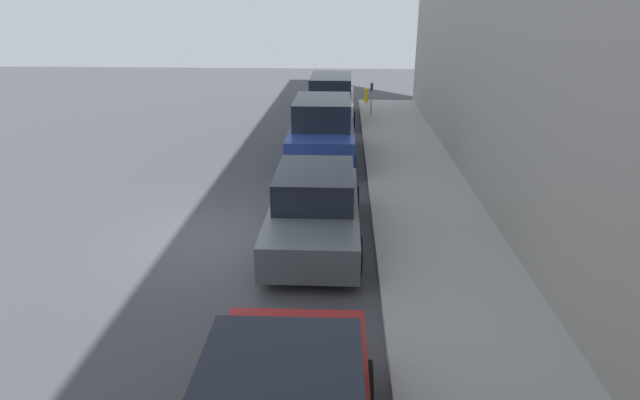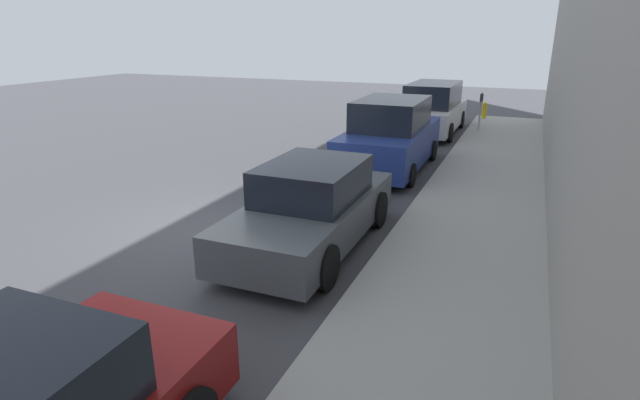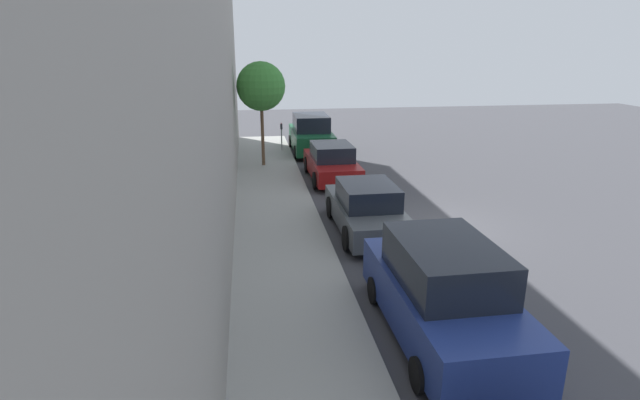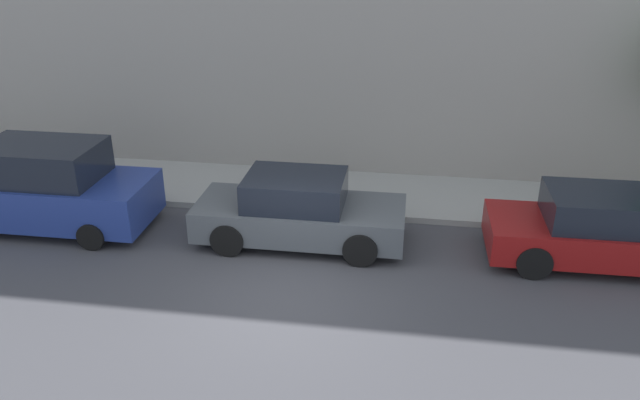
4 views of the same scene
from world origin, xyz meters
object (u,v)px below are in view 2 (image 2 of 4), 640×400
parked_minivan_fifth (433,109)px  parking_meter_far (481,108)px  parked_suv_fourth (390,136)px  fire_hydrant (484,110)px  parked_sedan_third (311,208)px

parked_minivan_fifth → parking_meter_far: 1.76m
parked_suv_fourth → parked_minivan_fifth: parked_suv_fourth is taller
parked_minivan_fifth → parked_suv_fourth: bearing=-90.9°
parked_minivan_fifth → fire_hydrant: 3.83m
parked_suv_fourth → parked_minivan_fifth: size_ratio=0.98×
parked_sedan_third → fire_hydrant: size_ratio=6.54×
parked_suv_fourth → parked_sedan_third: bearing=-88.9°
parked_suv_fourth → fire_hydrant: 9.48m
parked_minivan_fifth → fire_hydrant: bearing=64.7°
parked_suv_fourth → fire_hydrant: size_ratio=6.98×
parked_minivan_fifth → parking_meter_far: parked_minivan_fifth is taller
parked_sedan_third → parked_suv_fourth: size_ratio=0.94×
parked_suv_fourth → fire_hydrant: bearing=79.5°
parking_meter_far → fire_hydrant: bearing=91.8°
parked_suv_fourth → fire_hydrant: (1.72, 9.31, -0.44)m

